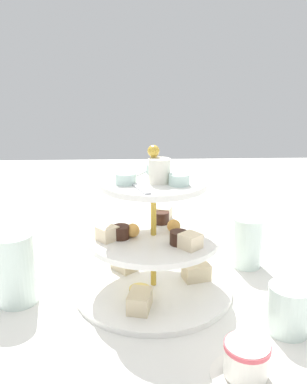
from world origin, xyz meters
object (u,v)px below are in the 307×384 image
(water_glass_short_left, at_px, (289,309))
(butter_knife_left, at_px, (116,232))
(teacup_with_saucer, at_px, (246,361))
(tiered_serving_stand, at_px, (153,247))
(water_glass_mid_back, at_px, (247,242))
(water_glass_tall_right, at_px, (16,269))

(water_glass_short_left, height_order, butter_knife_left, water_glass_short_left)
(water_glass_short_left, bearing_deg, teacup_with_saucer, -43.67)
(tiered_serving_stand, bearing_deg, water_glass_mid_back, 114.27)
(water_glass_short_left, bearing_deg, butter_knife_left, -145.23)
(water_glass_mid_back, bearing_deg, water_glass_tall_right, -74.93)
(tiered_serving_stand, xyz_separation_m, water_glass_short_left, (0.13, 0.20, -0.05))
(water_glass_tall_right, height_order, water_glass_short_left, water_glass_tall_right)
(tiered_serving_stand, distance_m, water_glass_mid_back, 0.22)
(tiered_serving_stand, relative_size, water_glass_tall_right, 2.31)
(tiered_serving_stand, distance_m, water_glass_tall_right, 0.24)
(water_glass_tall_right, relative_size, teacup_with_saucer, 1.37)
(butter_knife_left, xyz_separation_m, water_glass_mid_back, (0.19, 0.28, 0.05))
(water_glass_tall_right, bearing_deg, water_glass_mid_back, 105.07)
(teacup_with_saucer, xyz_separation_m, water_glass_mid_back, (-0.31, 0.09, 0.03))
(water_glass_tall_right, bearing_deg, teacup_with_saucer, 60.37)
(water_glass_short_left, distance_m, water_glass_mid_back, 0.22)
(tiered_serving_stand, height_order, teacup_with_saucer, tiered_serving_stand)
(water_glass_short_left, height_order, water_glass_mid_back, water_glass_mid_back)
(water_glass_tall_right, distance_m, butter_knife_left, 0.34)
(water_glass_short_left, bearing_deg, water_glass_mid_back, -179.02)
(water_glass_tall_right, height_order, teacup_with_saucer, water_glass_tall_right)
(water_glass_short_left, xyz_separation_m, butter_knife_left, (-0.40, -0.28, -0.04))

